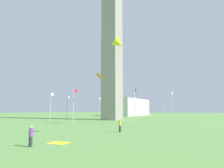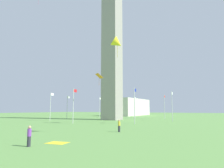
# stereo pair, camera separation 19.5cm
# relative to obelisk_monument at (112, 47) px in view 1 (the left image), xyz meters

# --- Properties ---
(ground_plane) EXTENTS (260.00, 260.00, 0.00)m
(ground_plane) POSITION_rel_obelisk_monument_xyz_m (0.00, 0.00, -21.27)
(ground_plane) COLOR #609347
(obelisk_monument) EXTENTS (4.68, 4.68, 42.55)m
(obelisk_monument) POSITION_rel_obelisk_monument_xyz_m (0.00, 0.00, 0.00)
(obelisk_monument) COLOR gray
(obelisk_monument) RESTS_ON ground
(flagpole_n) EXTENTS (1.12, 0.14, 7.38)m
(flagpole_n) POSITION_rel_obelisk_monument_xyz_m (16.91, 0.00, -17.21)
(flagpole_n) COLOR silver
(flagpole_n) RESTS_ON ground
(flagpole_ne) EXTENTS (1.12, 0.14, 7.38)m
(flagpole_ne) POSITION_rel_obelisk_monument_xyz_m (11.98, 11.91, -17.21)
(flagpole_ne) COLOR silver
(flagpole_ne) RESTS_ON ground
(flagpole_e) EXTENTS (1.12, 0.14, 7.38)m
(flagpole_e) POSITION_rel_obelisk_monument_xyz_m (0.06, 16.85, -17.21)
(flagpole_e) COLOR silver
(flagpole_e) RESTS_ON ground
(flagpole_se) EXTENTS (1.12, 0.14, 7.38)m
(flagpole_se) POSITION_rel_obelisk_monument_xyz_m (-11.85, 11.91, -17.21)
(flagpole_se) COLOR silver
(flagpole_se) RESTS_ON ground
(flagpole_s) EXTENTS (1.12, 0.14, 7.38)m
(flagpole_s) POSITION_rel_obelisk_monument_xyz_m (-16.78, 0.00, -17.21)
(flagpole_s) COLOR silver
(flagpole_s) RESTS_ON ground
(flagpole_sw) EXTENTS (1.12, 0.14, 7.38)m
(flagpole_sw) POSITION_rel_obelisk_monument_xyz_m (-11.85, -11.91, -17.21)
(flagpole_sw) COLOR silver
(flagpole_sw) RESTS_ON ground
(flagpole_w) EXTENTS (1.12, 0.14, 7.38)m
(flagpole_w) POSITION_rel_obelisk_monument_xyz_m (0.06, -16.85, -17.21)
(flagpole_w) COLOR silver
(flagpole_w) RESTS_ON ground
(flagpole_nw) EXTENTS (1.12, 0.14, 7.38)m
(flagpole_nw) POSITION_rel_obelisk_monument_xyz_m (11.98, -11.91, -17.21)
(flagpole_nw) COLOR silver
(flagpole_nw) RESTS_ON ground
(person_purple_shirt) EXTENTS (0.32, 0.32, 1.64)m
(person_purple_shirt) POSITION_rel_obelisk_monument_xyz_m (-38.67, -14.02, -20.46)
(person_purple_shirt) COLOR #2D2D38
(person_purple_shirt) RESTS_ON ground
(person_yellow_shirt) EXTENTS (0.32, 0.32, 1.61)m
(person_yellow_shirt) POSITION_rel_obelisk_monument_xyz_m (-26.01, -15.62, -20.48)
(person_yellow_shirt) COLOR #2D2D38
(person_yellow_shirt) RESTS_ON ground
(kite_yellow_delta) EXTENTS (2.02, 2.08, 2.62)m
(kite_yellow_delta) POSITION_rel_obelisk_monument_xyz_m (-29.18, -17.04, -10.41)
(kite_yellow_delta) COLOR yellow
(kite_orange_diamond) EXTENTS (1.82, 1.91, 2.56)m
(kite_orange_diamond) POSITION_rel_obelisk_monument_xyz_m (-15.41, -5.53, -11.46)
(kite_orange_diamond) COLOR orange
(distant_building) EXTENTS (27.50, 10.68, 7.92)m
(distant_building) POSITION_rel_obelisk_monument_xyz_m (38.87, 11.85, -17.32)
(distant_building) COLOR beige
(distant_building) RESTS_ON ground
(picnic_blanket_near_first_person) EXTENTS (1.67, 2.00, 0.01)m
(picnic_blanket_near_first_person) POSITION_rel_obelisk_monument_xyz_m (-36.27, -14.75, -21.27)
(picnic_blanket_near_first_person) COLOR yellow
(picnic_blanket_near_first_person) RESTS_ON ground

